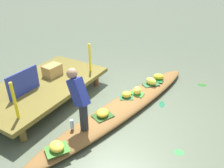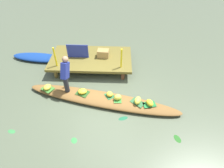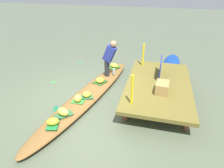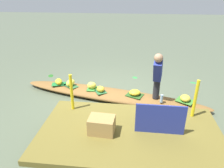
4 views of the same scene
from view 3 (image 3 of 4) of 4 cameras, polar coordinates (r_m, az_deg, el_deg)
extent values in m
plane|color=#525C46|center=(5.78, -6.85, -4.10)|extent=(40.00, 40.00, 0.00)
cube|color=brown|center=(5.76, 13.46, -0.26)|extent=(3.20, 1.80, 0.10)
cylinder|color=brown|center=(7.03, 7.82, 3.79)|extent=(0.14, 0.14, 0.35)
cylinder|color=brown|center=(4.85, 3.96, -8.75)|extent=(0.14, 0.14, 0.35)
cylinder|color=brown|center=(7.06, 19.48, 2.40)|extent=(0.14, 0.14, 0.35)
cylinder|color=brown|center=(4.88, 21.11, -10.72)|extent=(0.14, 0.14, 0.35)
ellipsoid|color=brown|center=(5.73, -6.92, -3.20)|extent=(5.21, 1.75, 0.21)
ellipsoid|color=navy|center=(7.99, 16.88, 5.42)|extent=(2.43, 0.89, 0.21)
cube|color=#2F6135|center=(4.88, -14.03, -8.75)|extent=(0.49, 0.46, 0.01)
ellipsoid|color=#F2E54A|center=(4.83, -14.15, -7.89)|extent=(0.27, 0.35, 0.18)
cube|color=#1E7435|center=(4.67, -16.85, -11.22)|extent=(0.44, 0.34, 0.01)
ellipsoid|color=yellow|center=(4.62, -16.99, -10.48)|extent=(0.29, 0.33, 0.16)
cube|color=#3F7B2D|center=(7.17, 0.61, 4.96)|extent=(0.50, 0.47, 0.01)
ellipsoid|color=yellow|center=(7.14, 0.61, 5.49)|extent=(0.30, 0.33, 0.15)
cube|color=#28501D|center=(6.15, -3.54, 0.58)|extent=(0.50, 0.45, 0.01)
ellipsoid|color=yellow|center=(6.11, -3.56, 1.16)|extent=(0.34, 0.31, 0.14)
cube|color=#2B6636|center=(5.44, -7.36, -3.72)|extent=(0.38, 0.40, 0.01)
ellipsoid|color=yellow|center=(5.40, -7.41, -3.05)|extent=(0.30, 0.30, 0.15)
cube|color=#378332|center=(5.29, -9.92, -5.00)|extent=(0.25, 0.34, 0.01)
ellipsoid|color=#F9DA49|center=(5.24, -10.00, -4.14)|extent=(0.27, 0.24, 0.19)
cylinder|color=#28282D|center=(6.46, -1.50, 4.75)|extent=(0.16, 0.16, 0.55)
cube|color=navy|center=(6.22, -0.72, 8.92)|extent=(0.27, 0.49, 0.59)
sphere|color=#9E7556|center=(6.06, 0.46, 11.67)|extent=(0.20, 0.20, 0.20)
cylinder|color=#A8C7D8|center=(6.59, 0.55, 3.62)|extent=(0.07, 0.07, 0.20)
cube|color=navy|center=(6.07, 13.99, 4.66)|extent=(0.83, 0.04, 0.55)
cylinder|color=yellow|center=(6.70, 9.14, 8.49)|extent=(0.06, 0.06, 0.77)
cylinder|color=yellow|center=(4.53, 5.91, -1.76)|extent=(0.06, 0.06, 0.77)
cube|color=#A48046|center=(5.25, 14.47, -1.02)|extent=(0.46, 0.35, 0.29)
ellipsoid|color=#34843F|center=(6.88, -16.78, 0.58)|extent=(0.24, 0.25, 0.01)
ellipsoid|color=#357E40|center=(8.27, -9.29, 6.33)|extent=(0.27, 0.19, 0.01)
ellipsoid|color=#1B603C|center=(5.52, -16.18, -6.90)|extent=(0.33, 0.23, 0.01)
camera|label=1|loc=(9.27, -11.82, 28.55)|focal=36.94mm
camera|label=2|loc=(7.42, -51.08, 31.07)|focal=29.85mm
camera|label=4|loc=(5.98, 48.00, 16.38)|focal=33.50mm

